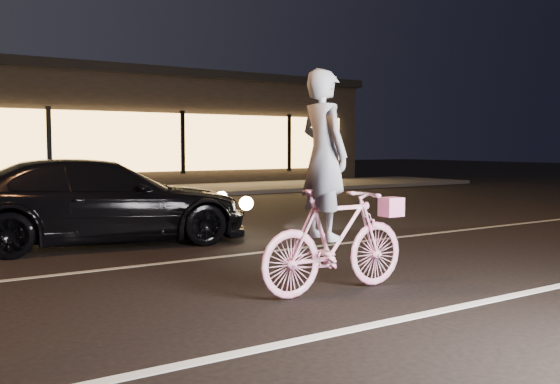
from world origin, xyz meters
TOP-DOWN VIEW (x-y plane):
  - ground at (0.00, 0.00)m, footprint 90.00×90.00m
  - lane_stripe_near at (0.00, -1.50)m, footprint 60.00×0.12m
  - lane_stripe_far at (0.00, 2.00)m, footprint 60.00×0.10m
  - sidewalk at (0.00, 13.00)m, footprint 30.00×4.00m
  - storefront at (0.00, 18.97)m, footprint 25.40×8.42m
  - cyclist at (-0.84, -0.41)m, footprint 1.76×0.61m
  - sedan at (-1.82, 3.94)m, footprint 4.66×2.48m

SIDE VIEW (x-z plane):
  - ground at x=0.00m, z-range 0.00..0.00m
  - lane_stripe_near at x=0.00m, z-range 0.00..0.01m
  - lane_stripe_far at x=0.00m, z-range 0.00..0.01m
  - sidewalk at x=0.00m, z-range 0.00..0.12m
  - sedan at x=-1.82m, z-range 0.00..1.28m
  - cyclist at x=-0.84m, z-range -0.32..1.90m
  - storefront at x=0.00m, z-range 0.05..4.25m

